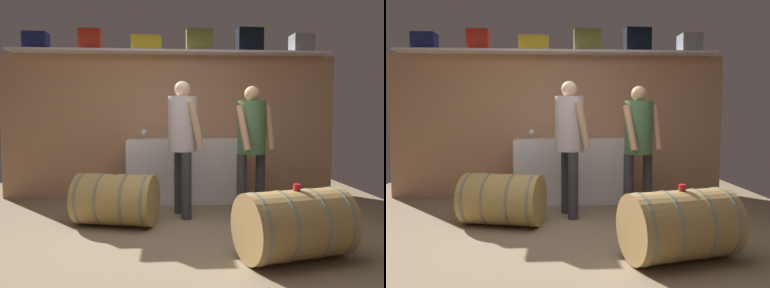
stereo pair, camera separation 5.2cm
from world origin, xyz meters
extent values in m
cube|color=#857257|center=(0.00, 0.60, -0.01)|extent=(6.23, 7.97, 0.02)
cube|color=tan|center=(0.00, 2.38, 1.07)|extent=(5.03, 0.10, 2.14)
cube|color=white|center=(0.00, 2.23, 2.16)|extent=(4.63, 0.40, 0.03)
cube|color=navy|center=(-1.93, 2.23, 2.29)|extent=(0.33, 0.25, 0.24)
cube|color=red|center=(-1.17, 2.23, 2.32)|extent=(0.31, 0.20, 0.30)
cube|color=yellow|center=(-0.36, 2.23, 2.28)|extent=(0.43, 0.29, 0.21)
cube|color=olive|center=(0.41, 2.23, 2.33)|extent=(0.39, 0.23, 0.32)
cube|color=black|center=(1.16, 2.23, 2.34)|extent=(0.38, 0.27, 0.34)
cube|color=gray|center=(1.95, 2.23, 2.31)|extent=(0.31, 0.30, 0.27)
cube|color=white|center=(0.20, 2.02, 0.45)|extent=(1.64, 0.61, 0.90)
cylinder|color=black|center=(0.27, 2.18, 1.00)|extent=(0.07, 0.07, 0.21)
sphere|color=black|center=(0.27, 2.18, 1.12)|extent=(0.07, 0.07, 0.07)
cylinder|color=black|center=(0.27, 2.18, 1.17)|extent=(0.03, 0.03, 0.07)
cylinder|color=white|center=(-0.40, 2.07, 0.90)|extent=(0.06, 0.06, 0.00)
cylinder|color=white|center=(-0.40, 2.07, 0.93)|extent=(0.01, 0.01, 0.07)
sphere|color=white|center=(-0.40, 2.07, 1.00)|extent=(0.08, 0.08, 0.08)
sphere|color=maroon|center=(-0.40, 2.07, 0.98)|extent=(0.05, 0.05, 0.05)
cylinder|color=#9A7946|center=(1.01, -0.25, 0.30)|extent=(1.04, 0.80, 0.59)
cylinder|color=slate|center=(0.63, -0.34, 0.30)|extent=(0.17, 0.59, 0.60)
cylinder|color=slate|center=(0.87, -0.28, 0.30)|extent=(0.17, 0.59, 0.60)
cylinder|color=slate|center=(1.15, -0.21, 0.30)|extent=(0.17, 0.59, 0.60)
cylinder|color=slate|center=(1.38, -0.15, 0.30)|extent=(0.17, 0.59, 0.60)
cylinder|color=#8B5547|center=(1.01, -0.25, 0.60)|extent=(0.04, 0.04, 0.01)
cylinder|color=tan|center=(-0.65, 0.86, 0.29)|extent=(0.98, 0.76, 0.57)
cylinder|color=slate|center=(-1.00, 0.95, 0.29)|extent=(0.16, 0.57, 0.58)
cylinder|color=slate|center=(-0.78, 0.89, 0.29)|extent=(0.16, 0.57, 0.58)
cylinder|color=slate|center=(-0.51, 0.83, 0.29)|extent=(0.16, 0.57, 0.58)
cylinder|color=slate|center=(-0.29, 0.78, 0.29)|extent=(0.16, 0.57, 0.58)
cylinder|color=#89534C|center=(-0.65, 0.86, 0.58)|extent=(0.04, 0.04, 0.01)
cylinder|color=red|center=(1.02, -0.25, 0.62)|extent=(0.06, 0.06, 0.05)
cylinder|color=#35353C|center=(0.16, 1.04, 0.40)|extent=(0.12, 0.12, 0.80)
cylinder|color=#35353C|center=(0.08, 1.33, 0.40)|extent=(0.12, 0.12, 0.80)
cylinder|color=silver|center=(0.12, 1.19, 1.13)|extent=(0.35, 0.35, 0.66)
sphere|color=#D5AB87|center=(0.12, 1.19, 1.55)|extent=(0.19, 0.19, 0.19)
cylinder|color=#D5AB87|center=(0.27, 1.02, 1.13)|extent=(0.21, 0.13, 0.56)
cylinder|color=#D5AB87|center=(0.16, 1.41, 1.13)|extent=(0.23, 0.14, 0.56)
cylinder|color=#34343B|center=(0.82, 1.05, 0.39)|extent=(0.12, 0.12, 0.77)
cylinder|color=#34343B|center=(1.08, 1.17, 0.39)|extent=(0.12, 0.12, 0.77)
cylinder|color=#4A764B|center=(0.95, 1.11, 1.09)|extent=(0.33, 0.33, 0.64)
sphere|color=tan|center=(0.95, 1.11, 1.49)|extent=(0.18, 0.18, 0.18)
cylinder|color=tan|center=(0.81, 0.94, 1.09)|extent=(0.18, 0.26, 0.53)
cylinder|color=tan|center=(1.16, 1.10, 1.09)|extent=(0.15, 0.20, 0.54)
camera|label=1|loc=(-0.08, -3.26, 1.22)|focal=34.47mm
camera|label=2|loc=(-0.03, -3.26, 1.22)|focal=34.47mm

